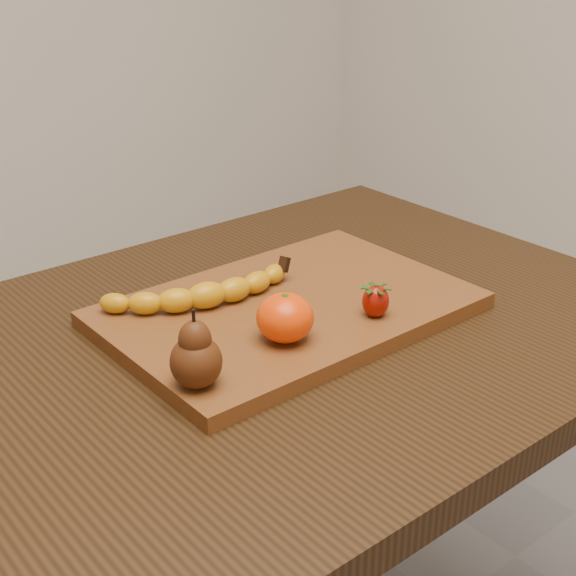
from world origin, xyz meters
TOP-DOWN VIEW (x-y plane):
  - table at (0.00, 0.00)m, footprint 1.00×0.70m
  - cutting_board at (0.04, 0.01)m, footprint 0.45×0.30m
  - banana at (-0.04, 0.06)m, footprint 0.22×0.11m
  - pear at (-0.15, -0.08)m, footprint 0.07×0.07m
  - mandarin at (-0.02, -0.06)m, footprint 0.08×0.08m
  - strawberry at (0.10, -0.08)m, footprint 0.04×0.04m

SIDE VIEW (x-z plane):
  - table at x=0.00m, z-range 0.28..1.04m
  - cutting_board at x=0.04m, z-range 0.76..0.78m
  - banana at x=-0.04m, z-range 0.78..0.81m
  - strawberry at x=0.10m, z-range 0.78..0.82m
  - mandarin at x=-0.02m, z-range 0.78..0.84m
  - pear at x=-0.15m, z-range 0.78..0.87m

